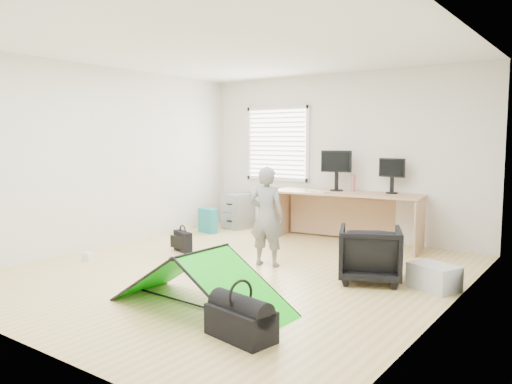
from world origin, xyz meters
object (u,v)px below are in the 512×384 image
Objects in this scene: person at (267,216)px; laptop_bag at (183,241)px; thermos at (353,183)px; duffel_bag at (241,323)px; filing_cabinet at (239,211)px; monitor_left at (337,176)px; monitor_right at (392,181)px; office_chair at (370,254)px; storage_crate at (434,277)px; kite at (201,280)px; desk at (345,218)px.

person is 1.53m from laptop_bag.
thermos reaches higher than duffel_bag.
filing_cabinet is at bearing -56.87° from person.
monitor_left is at bearing 76.33° from laptop_bag.
thermos is (-0.63, -0.03, -0.07)m from monitor_right.
office_chair reaches higher than laptop_bag.
filing_cabinet is 2.91m from monitor_right.
filing_cabinet is 2.43× the size of thermos.
filing_cabinet is 4.43m from storage_crate.
kite is (0.45, -3.74, -0.76)m from monitor_left.
monitor_right is at bearing -99.49° from office_chair.
monitor_right is at bearing 104.53° from duffel_bag.
kite is at bearing -93.49° from desk.
office_chair is at bearing 64.61° from kite.
filing_cabinet is 1.08× the size of duffel_bag.
thermos is 2.40m from office_chair.
filing_cabinet reaches higher than duffel_bag.
office_chair is 0.73m from storage_crate.
filing_cabinet is 1.54× the size of monitor_right.
thermos is 0.53× the size of storage_crate.
office_chair is (1.39, -1.91, -0.72)m from monitor_left.
desk reaches higher than office_chair.
laptop_bag is 3.32m from duffel_bag.
kite is (2.41, -3.72, -0.04)m from filing_cabinet.
person is (1.99, -1.99, 0.32)m from filing_cabinet.
storage_crate is (1.22, -1.93, -0.86)m from monitor_right.
desk is 2.13m from office_chair.
monitor_right is (0.64, 0.25, 0.60)m from desk.
person reaches higher than filing_cabinet.
thermos is at bearing 14.62° from monitor_left.
thermos reaches higher than filing_cabinet.
kite is (-0.94, -1.83, -0.04)m from office_chair.
kite is at bearing -48.32° from filing_cabinet.
monitor_left is at bearing -100.96° from person.
kite is 2.51m from laptop_bag.
duffel_bag is (2.62, -2.03, -0.02)m from laptop_bag.
office_chair is 1.41m from person.
monitor_right is at bearing 85.71° from kite.
monitor_left is (-0.23, 0.12, 0.64)m from desk.
office_chair is at bearing -20.65° from filing_cabinet.
person is at bearing -98.57° from monitor_left.
filing_cabinet is 1.28× the size of monitor_left.
monitor_left is at bearing -155.97° from thermos.
person is (-0.21, -2.12, -0.29)m from thermos.
person is 2.18× the size of duffel_bag.
laptop_bag is at bearing -137.30° from desk.
desk reaches higher than storage_crate.
office_chair is 2.82m from laptop_bag.
office_chair is (3.35, -1.89, 0.00)m from filing_cabinet.
monitor_right is 0.70× the size of duffel_bag.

